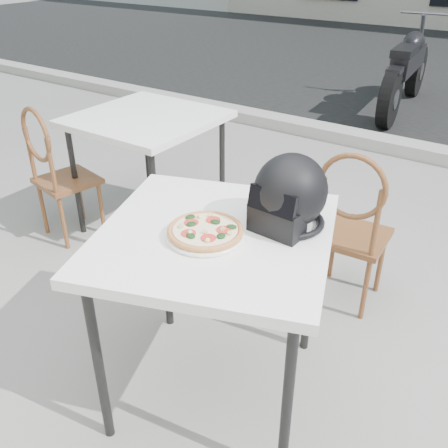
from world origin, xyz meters
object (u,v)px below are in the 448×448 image
Objects in this scene: pizza at (205,230)px; cafe_table_side at (147,126)px; cafe_table_main at (215,248)px; cafe_chair_side at (55,167)px; motorcycle at (407,71)px; helmet at (289,196)px; cafe_chair_main at (351,223)px; plate at (205,235)px.

cafe_table_side is at bearing 140.10° from pizza.
cafe_table_main is 1.57m from cafe_table_side.
motorcycle reaches higher than cafe_chair_side.
cafe_chair_main is at bearing 91.72° from helmet.
cafe_chair_main is at bearing -82.73° from motorcycle.
cafe_table_main is 0.96m from cafe_chair_main.
cafe_chair_main is at bearing -156.48° from cafe_chair_side.
cafe_chair_side is at bearing 160.73° from plate.
pizza is 0.41× the size of cafe_table_side.
cafe_chair_side is (-1.63, 0.51, -0.24)m from cafe_table_main.
cafe_chair_side reaches higher than cafe_table_main.
cafe_table_main is at bearing 174.18° from cafe_chair_side.
pizza is 1.76m from cafe_chair_side.
cafe_table_main is 1.30× the size of cafe_table_side.
cafe_table_side is (-1.23, 0.97, -0.02)m from cafe_table_main.
pizza reaches higher than cafe_table_main.
cafe_chair_main is 1.90m from cafe_chair_side.
cafe_table_main is at bearing -131.67° from helmet.
cafe_chair_main is at bearing 76.33° from plate.
cafe_table_main is 3.60× the size of helmet.
cafe_table_main is at bearing -87.74° from motorcycle.
cafe_chair_main is 3.98m from motorcycle.
cafe_chair_main and cafe_chair_side have the same top height.
cafe_chair_main is (0.23, 0.96, -0.32)m from plate.
cafe_chair_side is (-1.84, 0.31, -0.44)m from helmet.
cafe_chair_main reaches higher than cafe_table_side.
helmet is 0.36× the size of cafe_table_side.
cafe_chair_main is (0.23, 0.91, -0.24)m from cafe_table_main.
cafe_table_main is 0.53× the size of motorcycle.
cafe_chair_side is at bearing 8.40° from cafe_chair_main.
cafe_table_side is (-1.23, 1.03, -0.12)m from pizza.
motorcycle is (-0.87, 3.88, -0.06)m from cafe_chair_main.
motorcycle is (-0.64, 4.79, -0.29)m from cafe_table_main.
pizza is at bearing -87.86° from motorcycle.
pizza is (0.00, 0.00, 0.02)m from plate.
plate is at bearing -91.29° from pizza.
pizza is at bearing -93.61° from cafe_table_main.
helmet is 0.33× the size of cafe_chair_side.
plate reaches higher than cafe_table_main.
plate is 1.61m from cafe_table_side.
cafe_chair_side is (-1.86, -0.39, -0.00)m from cafe_chair_main.
cafe_table_side is (-1.44, 0.77, -0.22)m from helmet.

